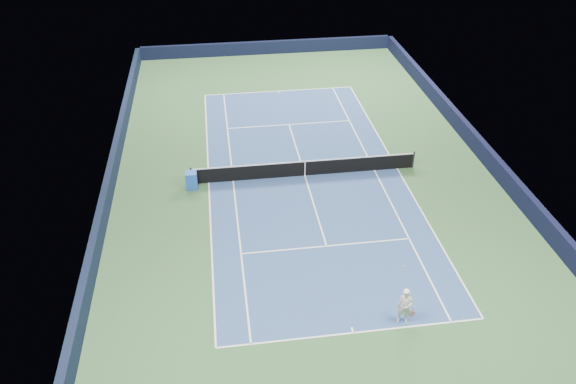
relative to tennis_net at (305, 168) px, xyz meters
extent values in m
plane|color=#2D522C|center=(0.00, 0.00, -0.50)|extent=(40.00, 40.00, 0.00)
cube|color=black|center=(0.00, 19.82, 0.05)|extent=(22.00, 0.35, 1.10)
cube|color=black|center=(10.82, 0.00, 0.05)|extent=(0.35, 40.00, 1.10)
cube|color=black|center=(-10.82, 0.00, 0.05)|extent=(0.35, 40.00, 1.10)
cube|color=navy|center=(0.00, 0.00, -0.50)|extent=(10.97, 23.77, 0.01)
cube|color=white|center=(0.00, 11.88, -0.50)|extent=(10.97, 0.08, 0.00)
cube|color=white|center=(0.00, -11.88, -0.50)|extent=(10.97, 0.08, 0.00)
cube|color=white|center=(5.49, 0.00, -0.50)|extent=(0.08, 23.77, 0.00)
cube|color=white|center=(-5.49, 0.00, -0.50)|extent=(0.08, 23.77, 0.00)
cube|color=white|center=(4.12, 0.00, -0.50)|extent=(0.08, 23.77, 0.00)
cube|color=white|center=(-4.12, 0.00, -0.50)|extent=(0.08, 23.77, 0.00)
cube|color=white|center=(0.00, 6.40, -0.50)|extent=(8.23, 0.08, 0.00)
cube|color=white|center=(0.00, -6.40, -0.50)|extent=(8.23, 0.08, 0.00)
cube|color=white|center=(0.00, 0.00, -0.50)|extent=(0.08, 12.80, 0.00)
cube|color=white|center=(0.00, 11.73, -0.50)|extent=(0.08, 0.30, 0.00)
cube|color=white|center=(0.00, -11.73, -0.50)|extent=(0.08, 0.30, 0.00)
cylinder|color=black|center=(-6.40, 0.00, 0.03)|extent=(0.10, 0.10, 1.07)
cylinder|color=black|center=(6.40, 0.00, 0.03)|extent=(0.10, 0.10, 1.07)
cube|color=black|center=(0.00, 0.00, -0.05)|extent=(12.80, 0.03, 0.91)
cube|color=white|center=(0.00, 0.00, 0.44)|extent=(12.80, 0.04, 0.06)
cube|color=white|center=(0.00, 0.00, -0.05)|extent=(0.05, 0.04, 0.91)
cube|color=blue|center=(-6.40, -0.41, 0.00)|extent=(0.63, 0.57, 1.01)
cube|color=silver|center=(-6.11, -0.41, -0.05)|extent=(0.03, 0.45, 0.45)
imported|color=white|center=(2.14, -11.56, 0.36)|extent=(0.71, 0.57, 1.71)
cylinder|color=#CF8697|center=(2.46, -11.61, 0.20)|extent=(0.03, 0.03, 0.28)
cylinder|color=black|center=(2.46, -11.61, -0.04)|extent=(0.28, 0.02, 0.28)
cylinder|color=#C78190|center=(2.46, -11.61, -0.04)|extent=(0.30, 0.03, 0.30)
sphere|color=#C0D42D|center=(2.24, -10.56, 1.58)|extent=(0.07, 0.07, 0.07)
camera|label=1|loc=(-4.74, -26.79, 16.79)|focal=35.00mm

